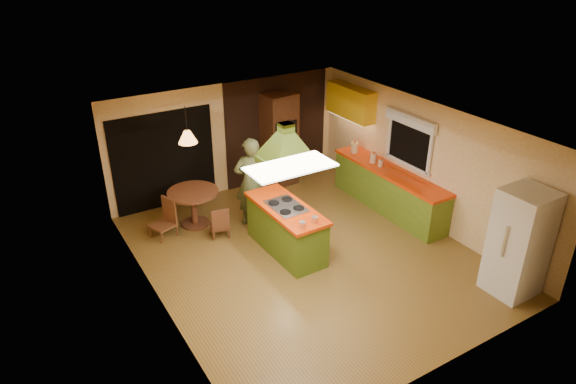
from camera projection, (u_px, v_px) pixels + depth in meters
ground at (307, 255)px, 9.49m from camera, size 6.50×6.50×0.00m
room_walls at (308, 195)px, 8.93m from camera, size 5.50×6.50×6.50m
ceiling_plane at (309, 126)px, 8.37m from camera, size 6.50×6.50×0.00m
brick_panel at (277, 129)px, 11.98m from camera, size 2.64×0.03×2.50m
nook_opening at (164, 160)px, 10.80m from camera, size 2.20×0.03×2.10m
right_counter at (388, 190)px, 10.88m from camera, size 0.62×3.05×0.92m
upper_cabinets at (351, 102)px, 11.49m from camera, size 0.34×1.40×0.70m
window_right at (410, 132)px, 10.26m from camera, size 0.12×1.35×1.06m
fluor_panel at (290, 167)px, 6.95m from camera, size 1.20×0.60×0.03m
kitchen_island at (286, 228)px, 9.43m from camera, size 0.77×1.86×0.94m
range_hood at (286, 137)px, 8.63m from camera, size 0.89×0.64×0.78m
man at (251, 182)px, 10.18m from camera, size 0.76×0.59×1.83m
refrigerator at (519, 243)px, 8.16m from camera, size 0.76×0.72×1.83m
wall_oven at (279, 140)px, 11.79m from camera, size 0.75×0.64×2.17m
dining_table at (194, 201)px, 10.25m from camera, size 1.01×1.01×0.76m
chair_left at (162, 219)px, 9.92m from camera, size 0.53×0.53×0.76m
chair_near at (219, 221)px, 9.97m from camera, size 0.43×0.43×0.65m
pendant_lamp at (188, 137)px, 9.64m from camera, size 0.48×0.48×0.23m
canister_large at (355, 148)px, 11.48m from camera, size 0.18×0.18×0.24m
canister_medium at (373, 158)px, 10.99m from camera, size 0.15×0.15×0.21m
canister_small at (381, 163)px, 10.82m from camera, size 0.14×0.14×0.15m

